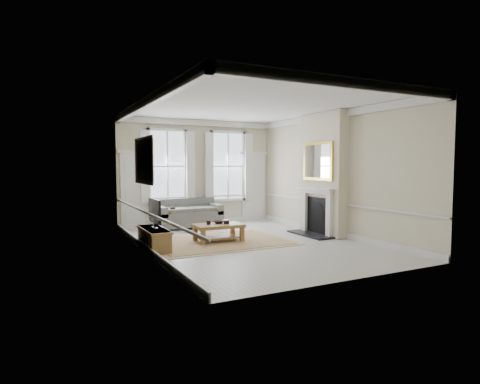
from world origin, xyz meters
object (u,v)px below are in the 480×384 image
sofa (188,215)px  side_table (172,215)px  coffee_table (219,227)px  tv_stand (154,239)px

sofa → side_table: 0.63m
coffee_table → sofa: bearing=89.7°
sofa → tv_stand: (-1.80, -2.78, -0.12)m
coffee_table → tv_stand: size_ratio=0.90×
coffee_table → tv_stand: (-1.70, -0.16, -0.13)m
tv_stand → side_table: bearing=64.2°
side_table → tv_stand: size_ratio=0.42×
side_table → tv_stand: 2.82m
sofa → tv_stand: size_ratio=1.44×
sofa → tv_stand: bearing=-123.0°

